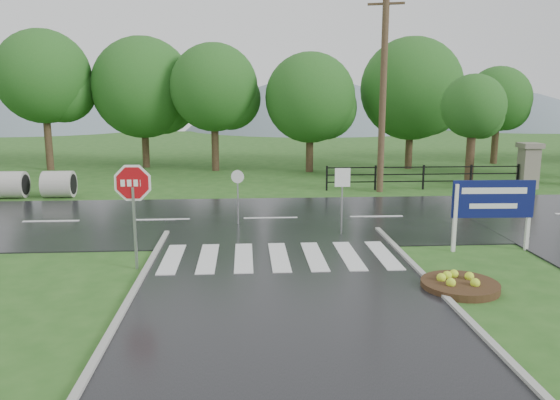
{
  "coord_description": "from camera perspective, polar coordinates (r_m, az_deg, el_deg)",
  "views": [
    {
      "loc": [
        -0.93,
        -9.8,
        4.57
      ],
      "look_at": [
        0.09,
        6.0,
        1.5
      ],
      "focal_mm": 35.0,
      "sensor_mm": 36.0,
      "label": 1
    }
  ],
  "objects": [
    {
      "name": "fence_west",
      "position": [
        27.49,
        14.76,
        2.57
      ],
      "size": [
        9.58,
        0.08,
        1.2
      ],
      "color": "black",
      "rests_on": "ground"
    },
    {
      "name": "utility_pole_east",
      "position": [
        26.1,
        10.72,
        11.12
      ],
      "size": [
        1.61,
        0.6,
        9.29
      ],
      "color": "#473523",
      "rests_on": "ground"
    },
    {
      "name": "flower_bed",
      "position": [
        13.82,
        18.29,
        -8.32
      ],
      "size": [
        1.83,
        1.83,
        0.37
      ],
      "color": "#332111",
      "rests_on": "ground"
    },
    {
      "name": "estate_billboard",
      "position": [
        17.12,
        21.37,
        -0.26
      ],
      "size": [
        2.43,
        0.15,
        2.12
      ],
      "color": "silver",
      "rests_on": "ground"
    },
    {
      "name": "hills",
      "position": [
        77.58,
        -0.31,
        -4.04
      ],
      "size": [
        102.0,
        48.0,
        48.0
      ],
      "color": "slate",
      "rests_on": "ground"
    },
    {
      "name": "treeline",
      "position": [
        34.16,
        -0.43,
        3.29
      ],
      "size": [
        83.2,
        5.2,
        10.0
      ],
      "color": "#1D541A",
      "rests_on": "ground"
    },
    {
      "name": "ground",
      "position": [
        10.85,
        1.62,
        -13.94
      ],
      "size": [
        120.0,
        120.0,
        0.0
      ],
      "primitive_type": "plane",
      "color": "#2A591D",
      "rests_on": "ground"
    },
    {
      "name": "crosswalk",
      "position": [
        15.5,
        -0.09,
        -5.94
      ],
      "size": [
        6.5,
        2.8,
        0.02
      ],
      "color": "silver",
      "rests_on": "ground"
    },
    {
      "name": "entrance_tree_left",
      "position": [
        29.66,
        19.55,
        9.15
      ],
      "size": [
        3.23,
        3.23,
        5.61
      ],
      "color": "#3D2B1C",
      "rests_on": "ground"
    },
    {
      "name": "main_road",
      "position": [
        20.34,
        -0.98,
        -2.01
      ],
      "size": [
        90.0,
        8.0,
        0.04
      ],
      "primitive_type": "cube",
      "color": "black",
      "rests_on": "ground"
    },
    {
      "name": "reg_sign_round",
      "position": [
        19.18,
        -4.44,
        1.06
      ],
      "size": [
        0.45,
        0.13,
        1.98
      ],
      "color": "#939399",
      "rests_on": "ground"
    },
    {
      "name": "stop_sign",
      "position": [
        14.64,
        -15.1,
        0.71
      ],
      "size": [
        1.33,
        0.07,
        2.99
      ],
      "color": "#939399",
      "rests_on": "ground"
    },
    {
      "name": "pillar_west",
      "position": [
        29.52,
        24.54,
        3.38
      ],
      "size": [
        1.0,
        1.0,
        2.24
      ],
      "color": "gray",
      "rests_on": "ground"
    },
    {
      "name": "reg_sign_small",
      "position": [
        17.8,
        6.53,
        1.22
      ],
      "size": [
        0.5,
        0.07,
        2.24
      ],
      "color": "#939399",
      "rests_on": "ground"
    }
  ]
}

